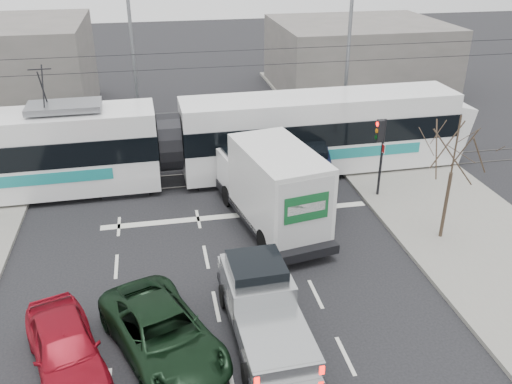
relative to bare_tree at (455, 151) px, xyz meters
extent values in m
plane|color=black|center=(-7.60, -2.50, -3.79)|extent=(120.00, 120.00, 0.00)
cube|color=gray|center=(1.40, -2.50, -3.72)|extent=(6.00, 60.00, 0.15)
cube|color=#33302D|center=(-7.60, 7.50, -3.78)|extent=(60.00, 1.60, 0.03)
cube|color=slate|center=(4.40, 21.50, -1.29)|extent=(12.00, 10.00, 5.00)
cylinder|color=#47382B|center=(0.00, 0.00, -2.27)|extent=(0.14, 0.14, 2.75)
cylinder|color=#47382B|center=(0.00, 0.00, 0.23)|extent=(0.07, 0.07, 2.25)
cylinder|color=black|center=(-1.00, 4.00, -1.84)|extent=(0.12, 0.12, 3.60)
cube|color=black|center=(-1.20, 4.00, -0.54)|extent=(0.28, 0.28, 0.95)
cylinder|color=#FF0C07|center=(-1.35, 4.00, -0.24)|extent=(0.06, 0.20, 0.20)
cylinder|color=orange|center=(-1.35, 4.00, -0.54)|extent=(0.06, 0.20, 0.20)
cylinder|color=#05330C|center=(-1.35, 4.00, -0.84)|extent=(0.06, 0.20, 0.20)
cube|color=white|center=(-1.02, 3.85, -1.34)|extent=(0.02, 0.30, 0.40)
cylinder|color=slate|center=(-0.10, 11.50, 0.71)|extent=(0.20, 0.20, 9.00)
cylinder|color=slate|center=(-11.60, 13.50, 0.71)|extent=(0.20, 0.20, 9.00)
cylinder|color=black|center=(-7.60, 7.50, 1.71)|extent=(60.00, 0.03, 0.03)
cylinder|color=black|center=(-7.60, 7.50, 2.41)|extent=(60.00, 0.03, 0.03)
cube|color=white|center=(-17.56, 7.22, -2.71)|extent=(13.64, 3.13, 1.65)
cube|color=black|center=(-17.56, 7.22, -1.43)|extent=(13.71, 3.16, 1.12)
cube|color=white|center=(-2.80, 7.53, -2.71)|extent=(13.64, 3.13, 1.65)
cube|color=black|center=(-2.80, 7.53, -1.43)|extent=(13.71, 3.16, 1.12)
cube|color=white|center=(-2.80, 7.53, -0.42)|extent=(13.64, 3.02, 1.05)
cube|color=teal|center=(-2.77, 6.09, -2.41)|extent=(9.51, 0.22, 0.52)
cylinder|color=black|center=(-10.18, 7.37, -1.66)|extent=(1.11, 2.75, 2.73)
cube|color=slate|center=(-14.61, 7.28, 0.34)|extent=(3.20, 1.77, 0.26)
cube|color=black|center=(-12.39, 7.33, -3.60)|extent=(2.16, 2.46, 0.38)
cube|color=black|center=(-7.96, 7.42, -3.60)|extent=(2.16, 2.46, 0.38)
cube|color=black|center=(0.89, 7.61, -3.60)|extent=(2.16, 2.46, 0.38)
cube|color=black|center=(-8.05, -4.31, -3.26)|extent=(2.15, 5.71, 0.24)
cube|color=#A3A5A7|center=(-8.09, -3.30, -2.58)|extent=(1.99, 2.44, 1.12)
cube|color=black|center=(-8.09, -3.20, -1.99)|extent=(1.71, 1.75, 0.54)
cube|color=#A3A5A7|center=(-8.14, -1.94, -2.80)|extent=(1.88, 1.08, 0.54)
cube|color=#A3A5A7|center=(-8.01, -5.55, -2.87)|extent=(2.00, 2.61, 0.63)
cube|color=#FF0C07|center=(-8.82, -6.94, -2.77)|extent=(0.14, 0.08, 0.27)
cube|color=#FF0C07|center=(-7.10, -6.88, -2.77)|extent=(0.14, 0.08, 0.27)
cylinder|color=black|center=(-9.01, -2.54, -3.40)|extent=(0.30, 0.79, 0.78)
cylinder|color=black|center=(-7.22, -2.47, -3.40)|extent=(0.30, 0.79, 0.78)
cylinder|color=black|center=(-8.88, -6.15, -3.40)|extent=(0.30, 0.79, 0.78)
cylinder|color=black|center=(-7.09, -6.09, -3.40)|extent=(0.30, 0.79, 0.78)
cube|color=black|center=(-6.37, 2.49, -3.23)|extent=(3.72, 7.48, 0.36)
cube|color=white|center=(-6.87, 5.17, -2.36)|extent=(2.61, 2.12, 1.64)
cube|color=black|center=(-6.89, 5.31, -1.75)|extent=(2.19, 1.49, 0.61)
cube|color=silver|center=(-6.23, 1.79, -1.72)|extent=(3.30, 5.23, 3.02)
cube|color=silver|center=(-5.79, -0.58, -1.72)|extent=(2.13, 0.45, 2.65)
cube|color=#125126|center=(-5.78, -0.63, -1.48)|extent=(1.69, 0.34, 1.03)
cube|color=black|center=(-5.75, -0.81, -3.33)|extent=(2.22, 0.66, 0.18)
cylinder|color=black|center=(-7.85, 4.55, -3.33)|extent=(0.47, 0.96, 0.92)
cylinder|color=black|center=(-5.73, 4.94, -3.33)|extent=(0.47, 0.96, 0.92)
cylinder|color=black|center=(-7.06, 0.33, -3.28)|extent=(0.49, 1.06, 1.02)
cylinder|color=black|center=(-4.94, 0.72, -3.28)|extent=(0.49, 1.06, 1.02)
cube|color=black|center=(-4.11, 4.50, -3.24)|extent=(2.93, 5.30, 0.25)
cube|color=black|center=(-3.91, 5.38, -2.54)|extent=(2.24, 2.46, 1.15)
cube|color=black|center=(-3.89, 5.48, -1.94)|extent=(1.87, 1.82, 0.55)
cube|color=black|center=(-3.64, 6.55, -2.77)|extent=(1.92, 1.27, 0.55)
cube|color=black|center=(-4.36, 3.42, -2.84)|extent=(2.28, 2.61, 0.65)
cube|color=silver|center=(-4.65, 2.15, -3.11)|extent=(1.70, 0.56, 0.18)
cube|color=#590505|center=(-5.42, 2.43, -2.74)|extent=(0.15, 0.11, 0.28)
cube|color=#590505|center=(-3.83, 2.07, -2.74)|extent=(0.15, 0.11, 0.28)
cylinder|color=black|center=(-4.59, 6.25, -3.39)|extent=(0.45, 0.84, 0.80)
cylinder|color=black|center=(-2.92, 5.87, -3.39)|extent=(0.45, 0.84, 0.80)
cylinder|color=black|center=(-5.30, 3.13, -3.39)|extent=(0.45, 0.84, 0.80)
cylinder|color=black|center=(-3.64, 2.75, -3.39)|extent=(0.45, 0.84, 0.80)
imported|color=black|center=(-11.06, -4.34, -3.07)|extent=(4.10, 5.69, 1.44)
imported|color=maroon|center=(-13.74, -4.43, -3.05)|extent=(3.01, 4.69, 1.49)
camera|label=1|loc=(-10.76, -16.77, 7.44)|focal=38.00mm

